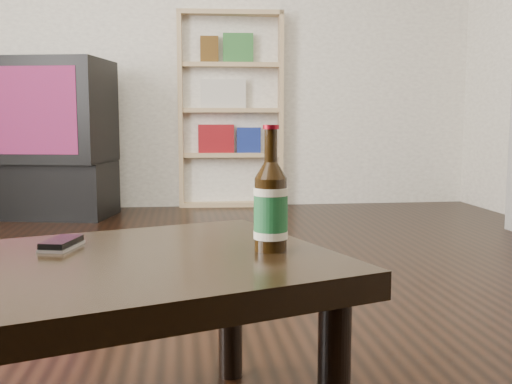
{
  "coord_description": "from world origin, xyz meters",
  "views": [
    {
      "loc": [
        0.26,
        -1.56,
        0.66
      ],
      "look_at": [
        0.41,
        -0.38,
        0.51
      ],
      "focal_mm": 42.0,
      "sensor_mm": 36.0,
      "label": 1
    }
  ],
  "objects": [
    {
      "name": "wall_back",
      "position": [
        0.0,
        3.01,
        1.35
      ],
      "size": [
        5.0,
        0.02,
        2.7
      ],
      "primitive_type": "cube",
      "color": "#B4AD9E",
      "rests_on": "ground"
    },
    {
      "name": "coffee_table",
      "position": [
        0.03,
        -0.46,
        0.34
      ],
      "size": [
        1.2,
        0.93,
        0.39
      ],
      "rotation": [
        0.0,
        0.0,
        0.34
      ],
      "color": "black",
      "rests_on": "floor"
    },
    {
      "name": "bookshelf",
      "position": [
        0.63,
        3.1,
        0.76
      ],
      "size": [
        0.8,
        0.4,
        1.46
      ],
      "rotation": [
        0.0,
        0.0,
        -0.06
      ],
      "color": "tan",
      "rests_on": "floor"
    },
    {
      "name": "tv_stand",
      "position": [
        -0.69,
        2.64,
        0.19
      ],
      "size": [
        1.01,
        0.66,
        0.37
      ],
      "primitive_type": "cube",
      "rotation": [
        0.0,
        0.0,
        -0.22
      ],
      "color": "black",
      "rests_on": "floor"
    },
    {
      "name": "phone",
      "position": [
        0.01,
        -0.31,
        0.4
      ],
      "size": [
        0.08,
        0.12,
        0.02
      ],
      "rotation": [
        0.0,
        0.0,
        -0.25
      ],
      "color": "#BABABC",
      "rests_on": "coffee_table"
    },
    {
      "name": "tv",
      "position": [
        -0.69,
        2.64,
        0.72
      ],
      "size": [
        1.01,
        0.75,
        0.68
      ],
      "rotation": [
        0.0,
        0.0,
        -0.22
      ],
      "color": "black",
      "rests_on": "tv_stand"
    },
    {
      "name": "beer_bottle",
      "position": [
        0.44,
        -0.38,
        0.48
      ],
      "size": [
        0.09,
        0.09,
        0.25
      ],
      "rotation": [
        0.0,
        0.0,
        -0.42
      ],
      "color": "black",
      "rests_on": "coffee_table"
    },
    {
      "name": "floor",
      "position": [
        0.0,
        0.0,
        -0.01
      ],
      "size": [
        5.0,
        6.0,
        0.01
      ],
      "primitive_type": "cube",
      "color": "black",
      "rests_on": "ground"
    }
  ]
}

